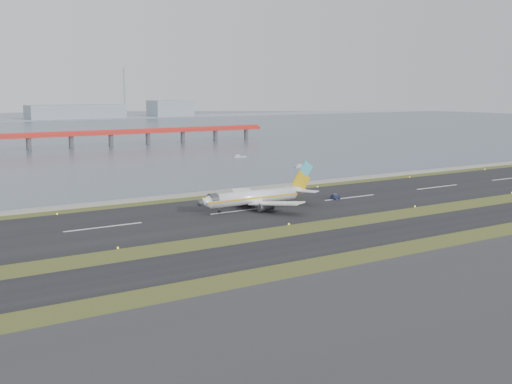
{
  "coord_description": "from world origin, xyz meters",
  "views": [
    {
      "loc": [
        -92.81,
        -119.94,
        33.65
      ],
      "look_at": [
        -0.4,
        22.0,
        6.47
      ],
      "focal_mm": 45.0,
      "sensor_mm": 36.0,
      "label": 1
    }
  ],
  "objects": [
    {
      "name": "ground",
      "position": [
        0.0,
        0.0,
        0.0
      ],
      "size": [
        1000.0,
        1000.0,
        0.0
      ],
      "primitive_type": "plane",
      "color": "#394D1B",
      "rests_on": "ground"
    },
    {
      "name": "apron_strip",
      "position": [
        0.0,
        -55.0,
        0.05
      ],
      "size": [
        1000.0,
        50.0,
        0.1
      ],
      "primitive_type": "cube",
      "color": "#2F2F31",
      "rests_on": "ground"
    },
    {
      "name": "taxiway_strip",
      "position": [
        0.0,
        -12.0,
        0.05
      ],
      "size": [
        1000.0,
        18.0,
        0.1
      ],
      "primitive_type": "cube",
      "color": "black",
      "rests_on": "ground"
    },
    {
      "name": "runway_strip",
      "position": [
        0.0,
        30.0,
        0.05
      ],
      "size": [
        1000.0,
        45.0,
        0.1
      ],
      "primitive_type": "cube",
      "color": "black",
      "rests_on": "ground"
    },
    {
      "name": "seawall",
      "position": [
        0.0,
        60.0,
        0.5
      ],
      "size": [
        1000.0,
        2.5,
        1.0
      ],
      "primitive_type": "cube",
      "color": "#979792",
      "rests_on": "ground"
    },
    {
      "name": "red_pier",
      "position": [
        20.0,
        250.0,
        7.28
      ],
      "size": [
        260.0,
        5.0,
        10.2
      ],
      "color": "red",
      "rests_on": "ground"
    },
    {
      "name": "airliner",
      "position": [
        5.5,
        30.37,
        3.46
      ],
      "size": [
        38.52,
        32.89,
        12.8
      ],
      "color": "white",
      "rests_on": "ground"
    },
    {
      "name": "pushback_tug",
      "position": [
        34.2,
        30.26,
        0.86
      ],
      "size": [
        2.85,
        1.8,
        1.76
      ],
      "rotation": [
        0.0,
        0.0,
        0.07
      ],
      "color": "#161C3D",
      "rests_on": "ground"
    },
    {
      "name": "workboat_near",
      "position": [
        75.18,
        101.37,
        0.5
      ],
      "size": [
        6.89,
        3.91,
        1.6
      ],
      "rotation": [
        0.0,
        0.0,
        -0.3
      ],
      "color": "#B8B8BC",
      "rests_on": "ground"
    },
    {
      "name": "workboat_far",
      "position": [
        74.19,
        151.42,
        0.48
      ],
      "size": [
        6.5,
        3.8,
        1.51
      ],
      "rotation": [
        0.0,
        0.0,
        -0.32
      ],
      "color": "#B8B8BC",
      "rests_on": "ground"
    }
  ]
}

